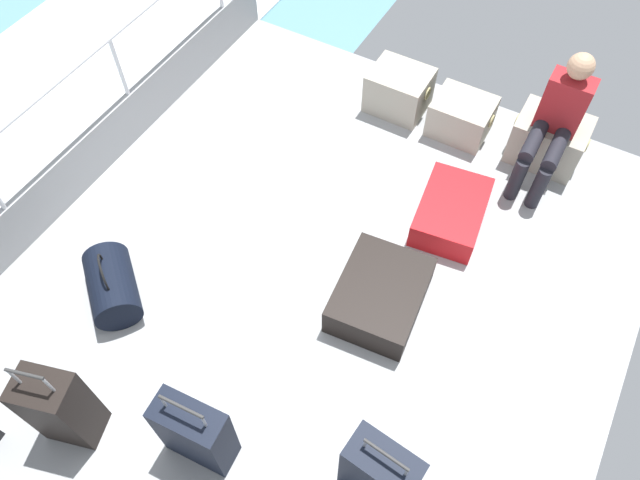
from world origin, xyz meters
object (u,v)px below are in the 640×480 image
(suitcase_1, at_px, (380,295))
(suitcase_5, at_px, (60,408))
(suitcase_3, at_px, (451,212))
(suitcase_2, at_px, (380,473))
(cargo_crate_1, at_px, (461,117))
(duffel_bag, at_px, (112,286))
(suitcase_0, at_px, (196,433))
(passenger_seated, at_px, (557,120))
(cargo_crate_2, at_px, (548,140))
(cargo_crate_0, at_px, (399,90))

(suitcase_1, bearing_deg, suitcase_5, -126.43)
(suitcase_3, xyz_separation_m, suitcase_5, (-1.46, -2.73, 0.24))
(suitcase_2, bearing_deg, cargo_crate_1, 102.96)
(suitcase_1, height_order, duffel_bag, duffel_bag)
(suitcase_5, bearing_deg, suitcase_0, 19.83)
(suitcase_2, distance_m, duffel_bag, 2.28)
(duffel_bag, bearing_deg, passenger_seated, 49.77)
(cargo_crate_1, height_order, cargo_crate_2, cargo_crate_2)
(duffel_bag, bearing_deg, suitcase_1, 27.74)
(cargo_crate_1, height_order, suitcase_2, suitcase_2)
(cargo_crate_2, bearing_deg, suitcase_0, -107.55)
(suitcase_0, relative_size, suitcase_1, 0.99)
(suitcase_2, relative_size, suitcase_5, 0.80)
(suitcase_1, height_order, suitcase_2, suitcase_2)
(cargo_crate_2, xyz_separation_m, duffel_bag, (-2.30, -2.91, -0.04))
(suitcase_3, bearing_deg, passenger_seated, 63.22)
(suitcase_0, distance_m, suitcase_5, 0.84)
(cargo_crate_0, relative_size, suitcase_2, 0.78)
(passenger_seated, height_order, suitcase_3, passenger_seated)
(cargo_crate_1, xyz_separation_m, suitcase_1, (0.16, -1.94, -0.04))
(suitcase_2, relative_size, suitcase_3, 0.93)
(cargo_crate_0, relative_size, suitcase_0, 0.71)
(cargo_crate_2, distance_m, suitcase_2, 3.16)
(cargo_crate_1, relative_size, passenger_seated, 0.49)
(cargo_crate_0, relative_size, suitcase_3, 0.72)
(cargo_crate_0, distance_m, passenger_seated, 1.43)
(cargo_crate_1, height_order, duffel_bag, duffel_bag)
(suitcase_5, relative_size, duffel_bag, 1.40)
(suitcase_1, bearing_deg, suitcase_0, -109.07)
(cargo_crate_1, height_order, suitcase_1, cargo_crate_1)
(cargo_crate_2, bearing_deg, suitcase_3, -112.52)
(cargo_crate_0, xyz_separation_m, passenger_seated, (1.37, -0.13, 0.40))
(cargo_crate_0, bearing_deg, cargo_crate_1, -0.96)
(cargo_crate_2, relative_size, suitcase_3, 0.79)
(suitcase_0, height_order, duffel_bag, suitcase_0)
(cargo_crate_0, relative_size, suitcase_1, 0.70)
(cargo_crate_0, bearing_deg, suitcase_1, -68.31)
(cargo_crate_1, xyz_separation_m, duffel_bag, (-1.55, -2.84, -0.00))
(cargo_crate_1, distance_m, suitcase_2, 3.17)
(cargo_crate_0, relative_size, cargo_crate_1, 1.03)
(cargo_crate_2, bearing_deg, suitcase_5, -116.66)
(suitcase_0, bearing_deg, cargo_crate_2, 72.45)
(suitcase_2, bearing_deg, duffel_bag, 173.72)
(suitcase_2, xyz_separation_m, suitcase_5, (-1.85, -0.62, 0.05))
(cargo_crate_2, bearing_deg, suitcase_2, -90.77)
(cargo_crate_1, relative_size, suitcase_0, 0.69)
(suitcase_0, height_order, suitcase_2, suitcase_0)
(suitcase_3, bearing_deg, suitcase_1, -99.27)
(cargo_crate_0, height_order, suitcase_0, suitcase_0)
(cargo_crate_1, height_order, suitcase_5, suitcase_5)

